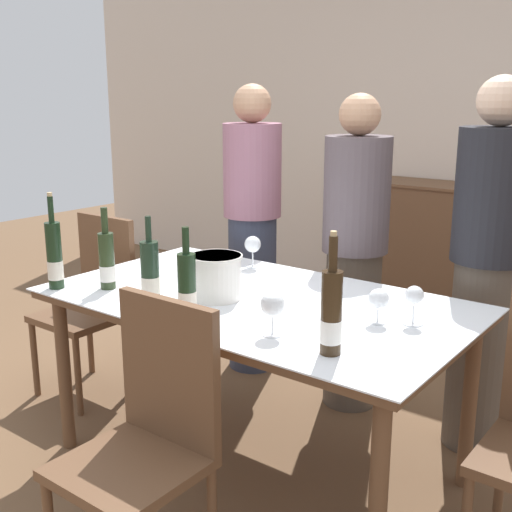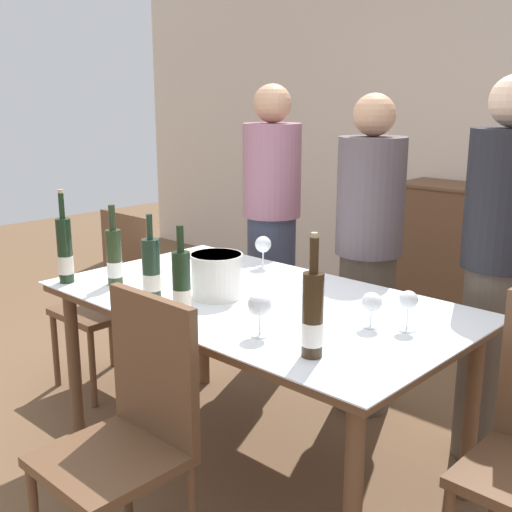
{
  "view_description": "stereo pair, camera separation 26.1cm",
  "coord_description": "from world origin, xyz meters",
  "px_view_note": "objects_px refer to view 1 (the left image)",
  "views": [
    {
      "loc": [
        1.54,
        -2.02,
        1.59
      ],
      "look_at": [
        0.0,
        0.0,
        0.95
      ],
      "focal_mm": 45.0,
      "sensor_mm": 36.0,
      "label": 1
    },
    {
      "loc": [
        1.74,
        -1.85,
        1.59
      ],
      "look_at": [
        0.0,
        0.0,
        0.95
      ],
      "focal_mm": 45.0,
      "sensor_mm": 36.0,
      "label": 2
    }
  ],
  "objects_px": {
    "wine_bottle_0": "(331,313)",
    "wine_glass_0": "(253,245)",
    "wine_bottle_4": "(107,261)",
    "person_guest_right": "(487,270)",
    "dining_table": "(256,314)",
    "chair_left_end": "(94,295)",
    "ice_bucket": "(216,275)",
    "wine_glass_1": "(273,306)",
    "wine_glass_3": "(378,300)",
    "wine_bottle_3": "(150,273)",
    "chair_near_front": "(149,428)",
    "person_guest_left": "(354,256)",
    "sideboard_cabinet": "(454,253)",
    "wine_glass_2": "(414,297)",
    "person_host": "(252,231)",
    "wine_bottle_2": "(187,287)",
    "wine_bottle_1": "(54,257)"
  },
  "relations": [
    {
      "from": "wine_bottle_0",
      "to": "wine_glass_0",
      "type": "bearing_deg",
      "value": 140.72
    },
    {
      "from": "wine_bottle_4",
      "to": "wine_glass_0",
      "type": "height_order",
      "value": "wine_bottle_4"
    },
    {
      "from": "wine_glass_0",
      "to": "person_guest_right",
      "type": "distance_m",
      "value": 1.08
    },
    {
      "from": "wine_bottle_4",
      "to": "wine_glass_0",
      "type": "distance_m",
      "value": 0.72
    },
    {
      "from": "dining_table",
      "to": "chair_left_end",
      "type": "relative_size",
      "value": 1.84
    },
    {
      "from": "ice_bucket",
      "to": "wine_glass_1",
      "type": "xyz_separation_m",
      "value": [
        0.43,
        -0.2,
        0.01
      ]
    },
    {
      "from": "wine_glass_3",
      "to": "wine_bottle_3",
      "type": "bearing_deg",
      "value": -159.23
    },
    {
      "from": "chair_near_front",
      "to": "person_guest_right",
      "type": "height_order",
      "value": "person_guest_right"
    },
    {
      "from": "wine_glass_1",
      "to": "person_guest_left",
      "type": "height_order",
      "value": "person_guest_left"
    },
    {
      "from": "wine_bottle_3",
      "to": "sideboard_cabinet",
      "type": "bearing_deg",
      "value": 84.15
    },
    {
      "from": "wine_glass_2",
      "to": "chair_left_end",
      "type": "bearing_deg",
      "value": -179.76
    },
    {
      "from": "ice_bucket",
      "to": "chair_near_front",
      "type": "bearing_deg",
      "value": -68.85
    },
    {
      "from": "wine_bottle_3",
      "to": "wine_glass_1",
      "type": "xyz_separation_m",
      "value": [
        0.62,
        -0.01,
        -0.01
      ]
    },
    {
      "from": "wine_bottle_4",
      "to": "chair_left_end",
      "type": "distance_m",
      "value": 0.77
    },
    {
      "from": "dining_table",
      "to": "person_guest_left",
      "type": "distance_m",
      "value": 0.79
    },
    {
      "from": "dining_table",
      "to": "ice_bucket",
      "type": "bearing_deg",
      "value": -141.75
    },
    {
      "from": "person_host",
      "to": "ice_bucket",
      "type": "bearing_deg",
      "value": -60.24
    },
    {
      "from": "wine_glass_1",
      "to": "chair_left_end",
      "type": "distance_m",
      "value": 1.57
    },
    {
      "from": "ice_bucket",
      "to": "wine_bottle_2",
      "type": "distance_m",
      "value": 0.26
    },
    {
      "from": "wine_bottle_0",
      "to": "wine_glass_1",
      "type": "xyz_separation_m",
      "value": [
        -0.24,
        0.02,
        -0.03
      ]
    },
    {
      "from": "dining_table",
      "to": "wine_bottle_2",
      "type": "xyz_separation_m",
      "value": [
        -0.06,
        -0.35,
        0.19
      ]
    },
    {
      "from": "wine_bottle_4",
      "to": "person_host",
      "type": "height_order",
      "value": "person_host"
    },
    {
      "from": "wine_glass_2",
      "to": "dining_table",
      "type": "bearing_deg",
      "value": -171.32
    },
    {
      "from": "wine_bottle_0",
      "to": "person_host",
      "type": "bearing_deg",
      "value": 136.23
    },
    {
      "from": "wine_bottle_4",
      "to": "wine_bottle_0",
      "type": "bearing_deg",
      "value": -2.07
    },
    {
      "from": "person_host",
      "to": "person_guest_left",
      "type": "xyz_separation_m",
      "value": [
        0.7,
        -0.06,
        -0.03
      ]
    },
    {
      "from": "wine_bottle_1",
      "to": "wine_glass_1",
      "type": "distance_m",
      "value": 1.09
    },
    {
      "from": "sideboard_cabinet",
      "to": "wine_glass_1",
      "type": "height_order",
      "value": "sideboard_cabinet"
    },
    {
      "from": "wine_bottle_2",
      "to": "wine_bottle_4",
      "type": "height_order",
      "value": "wine_bottle_4"
    },
    {
      "from": "wine_glass_2",
      "to": "chair_near_front",
      "type": "relative_size",
      "value": 0.15
    },
    {
      "from": "wine_glass_0",
      "to": "chair_left_end",
      "type": "distance_m",
      "value": 0.97
    },
    {
      "from": "wine_glass_2",
      "to": "person_guest_right",
      "type": "height_order",
      "value": "person_guest_right"
    },
    {
      "from": "wine_bottle_3",
      "to": "wine_glass_2",
      "type": "distance_m",
      "value": 1.04
    },
    {
      "from": "wine_bottle_0",
      "to": "wine_glass_2",
      "type": "distance_m",
      "value": 0.43
    },
    {
      "from": "ice_bucket",
      "to": "wine_bottle_0",
      "type": "height_order",
      "value": "wine_bottle_0"
    },
    {
      "from": "wine_bottle_1",
      "to": "wine_glass_3",
      "type": "distance_m",
      "value": 1.39
    },
    {
      "from": "wine_bottle_4",
      "to": "wine_glass_3",
      "type": "bearing_deg",
      "value": 15.31
    },
    {
      "from": "chair_near_front",
      "to": "person_guest_left",
      "type": "bearing_deg",
      "value": 93.11
    },
    {
      "from": "wine_bottle_4",
      "to": "wine_glass_2",
      "type": "distance_m",
      "value": 1.3
    },
    {
      "from": "wine_bottle_0",
      "to": "wine_glass_2",
      "type": "xyz_separation_m",
      "value": [
        0.1,
        0.42,
        -0.03
      ]
    },
    {
      "from": "wine_bottle_1",
      "to": "person_guest_right",
      "type": "distance_m",
      "value": 1.89
    },
    {
      "from": "ice_bucket",
      "to": "wine_glass_2",
      "type": "bearing_deg",
      "value": 14.47
    },
    {
      "from": "dining_table",
      "to": "chair_near_front",
      "type": "height_order",
      "value": "chair_near_front"
    },
    {
      "from": "dining_table",
      "to": "wine_glass_3",
      "type": "xyz_separation_m",
      "value": [
        0.54,
        0.03,
        0.16
      ]
    },
    {
      "from": "sideboard_cabinet",
      "to": "ice_bucket",
      "type": "xyz_separation_m",
      "value": [
        -0.09,
        -2.51,
        0.38
      ]
    },
    {
      "from": "wine_bottle_4",
      "to": "chair_near_front",
      "type": "height_order",
      "value": "wine_bottle_4"
    },
    {
      "from": "wine_bottle_2",
      "to": "person_guest_left",
      "type": "height_order",
      "value": "person_guest_left"
    },
    {
      "from": "person_guest_left",
      "to": "person_guest_right",
      "type": "xyz_separation_m",
      "value": [
        0.67,
        -0.02,
        0.04
      ]
    },
    {
      "from": "wine_glass_3",
      "to": "sideboard_cabinet",
      "type": "bearing_deg",
      "value": 103.71
    },
    {
      "from": "person_guest_left",
      "to": "chair_left_end",
      "type": "bearing_deg",
      "value": -150.11
    }
  ]
}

